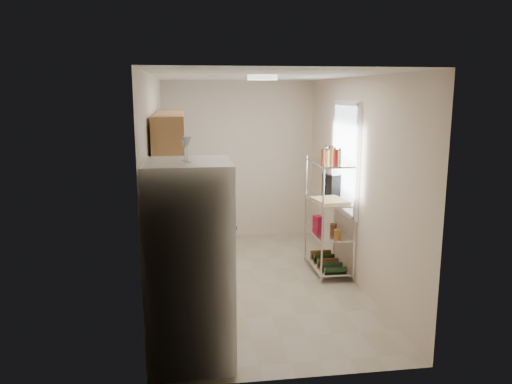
# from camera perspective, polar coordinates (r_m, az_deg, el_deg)

# --- Properties ---
(room) EXTENTS (2.52, 4.42, 2.62)m
(room) POSITION_cam_1_polar(r_m,az_deg,el_deg) (6.15, 0.27, 0.95)
(room) COLOR #B1A28F
(room) RESTS_ON ground
(counter_run) EXTENTS (0.63, 3.51, 0.90)m
(counter_run) POSITION_cam_1_polar(r_m,az_deg,el_deg) (6.72, -8.10, -5.71)
(counter_run) COLOR #B07F4B
(counter_run) RESTS_ON ground
(upper_cabinets) EXTENTS (0.33, 2.20, 0.72)m
(upper_cabinets) POSITION_cam_1_polar(r_m,az_deg,el_deg) (6.12, -9.73, 5.56)
(upper_cabinets) COLOR #B07F4B
(upper_cabinets) RESTS_ON room
(range_hood) EXTENTS (0.50, 0.60, 0.12)m
(range_hood) POSITION_cam_1_polar(r_m,az_deg,el_deg) (6.97, -9.00, 2.78)
(range_hood) COLOR #B7BABC
(range_hood) RESTS_ON room
(window) EXTENTS (0.06, 1.00, 1.46)m
(window) POSITION_cam_1_polar(r_m,az_deg,el_deg) (6.74, 10.22, 3.82)
(window) COLOR white
(window) RESTS_ON room
(bakers_rack) EXTENTS (0.45, 0.90, 1.73)m
(bakers_rack) POSITION_cam_1_polar(r_m,az_deg,el_deg) (6.69, 8.44, -0.00)
(bakers_rack) COLOR silver
(bakers_rack) RESTS_ON ground
(ceiling_dome) EXTENTS (0.34, 0.34, 0.05)m
(ceiling_dome) POSITION_cam_1_polar(r_m,az_deg,el_deg) (5.76, 0.73, 12.94)
(ceiling_dome) COLOR white
(ceiling_dome) RESTS_ON room
(refrigerator) EXTENTS (0.75, 0.75, 1.83)m
(refrigerator) POSITION_cam_1_polar(r_m,az_deg,el_deg) (4.51, -7.56, -8.10)
(refrigerator) COLOR silver
(refrigerator) RESTS_ON ground
(wine_glass_a) EXTENTS (0.07, 0.07, 0.18)m
(wine_glass_a) POSITION_cam_1_polar(r_m,az_deg,el_deg) (4.31, -8.16, 4.75)
(wine_glass_a) COLOR silver
(wine_glass_a) RESTS_ON refrigerator
(wine_glass_b) EXTENTS (0.08, 0.08, 0.21)m
(wine_glass_b) POSITION_cam_1_polar(r_m,az_deg,el_deg) (4.21, -7.88, 4.81)
(wine_glass_b) COLOR silver
(wine_glass_b) RESTS_ON refrigerator
(rice_cooker) EXTENTS (0.23, 0.23, 0.19)m
(rice_cooker) POSITION_cam_1_polar(r_m,az_deg,el_deg) (6.32, -8.51, -1.74)
(rice_cooker) COLOR white
(rice_cooker) RESTS_ON counter_run
(frying_pan_large) EXTENTS (0.31, 0.31, 0.05)m
(frying_pan_large) POSITION_cam_1_polar(r_m,az_deg,el_deg) (6.86, -8.49, -1.30)
(frying_pan_large) COLOR black
(frying_pan_large) RESTS_ON counter_run
(frying_pan_small) EXTENTS (0.25, 0.25, 0.04)m
(frying_pan_small) POSITION_cam_1_polar(r_m,az_deg,el_deg) (7.01, -8.42, -1.03)
(frying_pan_small) COLOR black
(frying_pan_small) RESTS_ON counter_run
(cutting_board) EXTENTS (0.45, 0.54, 0.03)m
(cutting_board) POSITION_cam_1_polar(r_m,az_deg,el_deg) (6.56, 8.45, -0.95)
(cutting_board) COLOR tan
(cutting_board) RESTS_ON bakers_rack
(espresso_machine) EXTENTS (0.24, 0.30, 0.31)m
(espresso_machine) POSITION_cam_1_polar(r_m,az_deg,el_deg) (7.03, 8.69, 1.00)
(espresso_machine) COLOR black
(espresso_machine) RESTS_ON bakers_rack
(storage_bag) EXTENTS (0.14, 0.16, 0.16)m
(storage_bag) POSITION_cam_1_polar(r_m,az_deg,el_deg) (7.01, 7.11, -3.36)
(storage_bag) COLOR maroon
(storage_bag) RESTS_ON bakers_rack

